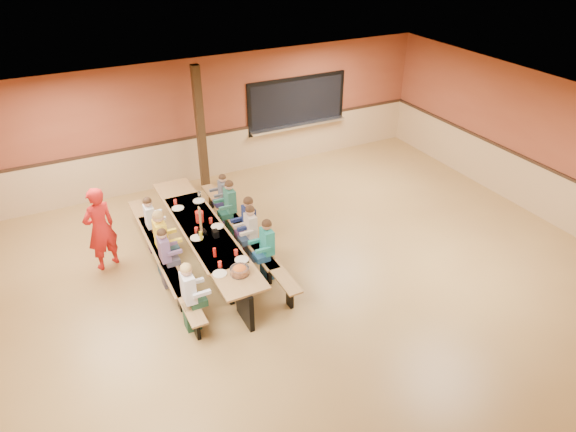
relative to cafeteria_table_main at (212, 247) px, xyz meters
name	(u,v)px	position (x,y,z in m)	size (l,w,h in m)	color
ground	(296,287)	(1.16, -1.16, -0.53)	(12.00, 12.00, 0.00)	olive
room_envelope	(297,256)	(1.16, -1.16, 0.16)	(12.04, 10.04, 3.02)	brown
kitchen_pass_through	(297,106)	(3.76, 3.80, 0.96)	(2.78, 0.28, 1.38)	black
structural_post	(201,130)	(0.96, 3.24, 0.97)	(0.18, 0.18, 3.00)	black
cafeteria_table_main	(212,247)	(0.00, 0.00, 0.00)	(1.91, 3.70, 0.74)	olive
cafeteria_table_second	(196,228)	(-0.05, 0.77, 0.00)	(1.91, 3.70, 0.74)	olive
seated_child_white_left	(189,297)	(-0.83, -1.30, 0.10)	(0.39, 0.32, 1.25)	silver
seated_adult_yellow	(162,244)	(-0.83, 0.33, 0.14)	(0.42, 0.35, 1.32)	yellow
seated_child_grey_left	(151,225)	(-0.83, 1.18, 0.06)	(0.35, 0.29, 1.18)	silver
seated_child_teal_right	(267,250)	(0.83, -0.66, 0.09)	(0.38, 0.31, 1.23)	teal
seated_child_navy_right	(249,227)	(0.83, 0.16, 0.11)	(0.40, 0.33, 1.27)	#17224E
seated_child_char_right	(224,199)	(0.83, 1.55, 0.04)	(0.33, 0.27, 1.13)	#52545C
seated_child_purple_sec	(165,258)	(-0.87, -0.05, 0.06)	(0.35, 0.29, 1.18)	slate
seated_child_green_sec	(231,208)	(0.78, 1.03, 0.09)	(0.38, 0.31, 1.23)	#26634F
seated_child_tan_sec	(251,234)	(0.78, -0.03, 0.07)	(0.36, 0.30, 1.20)	#C0AE9C
standing_woman	(100,229)	(-1.76, 1.07, 0.31)	(0.61, 0.40, 1.67)	red
punch_pitcher	(200,217)	(0.00, 0.62, 0.32)	(0.16, 0.16, 0.22)	#B52118
chip_bowl	(240,270)	(0.06, -1.24, 0.29)	(0.32, 0.32, 0.15)	orange
napkin_dispenser	(216,234)	(0.09, -0.01, 0.28)	(0.10, 0.14, 0.13)	black
condiment_mustard	(201,236)	(-0.18, 0.01, 0.30)	(0.06, 0.06, 0.17)	yellow
condiment_ketchup	(215,252)	(-0.14, -0.59, 0.30)	(0.06, 0.06, 0.17)	#B2140F
table_paddle	(201,227)	(-0.11, 0.20, 0.35)	(0.16, 0.16, 0.56)	black
place_settings	(211,235)	(0.00, 0.00, 0.27)	(0.65, 3.30, 0.11)	beige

